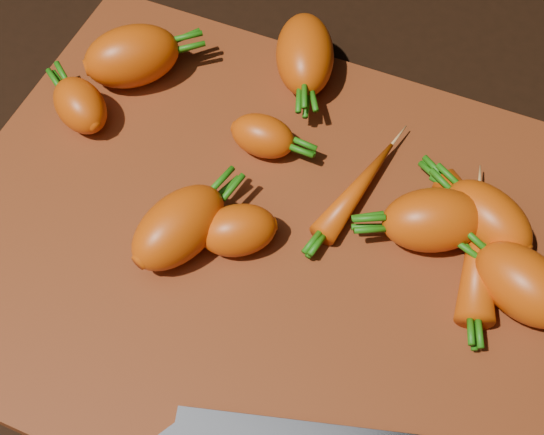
% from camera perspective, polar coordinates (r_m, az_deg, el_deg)
% --- Properties ---
extents(ground, '(2.00, 2.00, 0.01)m').
position_cam_1_polar(ground, '(0.60, -0.37, -2.53)').
color(ground, black).
extents(cutting_board, '(0.50, 0.40, 0.01)m').
position_cam_1_polar(cutting_board, '(0.59, -0.38, -2.00)').
color(cutting_board, maroon).
rests_on(cutting_board, ground).
extents(carrot_0, '(0.10, 0.09, 0.05)m').
position_cam_1_polar(carrot_0, '(0.68, -10.50, 11.85)').
color(carrot_0, '#C5490B').
rests_on(carrot_0, cutting_board).
extents(carrot_1, '(0.07, 0.06, 0.04)m').
position_cam_1_polar(carrot_1, '(0.66, -14.25, 8.18)').
color(carrot_1, '#C5490B').
rests_on(carrot_1, cutting_board).
extents(carrot_2, '(0.08, 0.10, 0.05)m').
position_cam_1_polar(carrot_2, '(0.67, 2.49, 12.16)').
color(carrot_2, '#C5490B').
rests_on(carrot_2, cutting_board).
extents(carrot_3, '(0.07, 0.09, 0.05)m').
position_cam_1_polar(carrot_3, '(0.56, -7.03, -0.73)').
color(carrot_3, '#C5490B').
rests_on(carrot_3, cutting_board).
extents(carrot_4, '(0.09, 0.08, 0.05)m').
position_cam_1_polar(carrot_4, '(0.58, 12.07, -0.19)').
color(carrot_4, '#C5490B').
rests_on(carrot_4, cutting_board).
extents(carrot_5, '(0.05, 0.04, 0.04)m').
position_cam_1_polar(carrot_5, '(0.62, -0.69, 6.16)').
color(carrot_5, '#C5490B').
rests_on(carrot_5, cutting_board).
extents(carrot_6, '(0.09, 0.07, 0.04)m').
position_cam_1_polar(carrot_6, '(0.59, 15.99, -0.06)').
color(carrot_6, '#C5490B').
rests_on(carrot_6, cutting_board).
extents(carrot_7, '(0.04, 0.11, 0.02)m').
position_cam_1_polar(carrot_7, '(0.60, 6.48, 2.19)').
color(carrot_7, '#C5490B').
rests_on(carrot_7, cutting_board).
extents(carrot_8, '(0.12, 0.09, 0.02)m').
position_cam_1_polar(carrot_8, '(0.60, 16.78, -1.36)').
color(carrot_8, '#C5490B').
rests_on(carrot_8, cutting_board).
extents(carrot_9, '(0.05, 0.12, 0.03)m').
position_cam_1_polar(carrot_9, '(0.58, 15.18, -2.54)').
color(carrot_9, '#C5490B').
rests_on(carrot_9, cutting_board).
extents(carrot_10, '(0.07, 0.07, 0.04)m').
position_cam_1_polar(carrot_10, '(0.57, -2.56, -0.97)').
color(carrot_10, '#C5490B').
rests_on(carrot_10, cutting_board).
extents(carrot_11, '(0.09, 0.08, 0.05)m').
position_cam_1_polar(carrot_11, '(0.57, 18.41, -4.80)').
color(carrot_11, '#C5490B').
rests_on(carrot_11, cutting_board).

